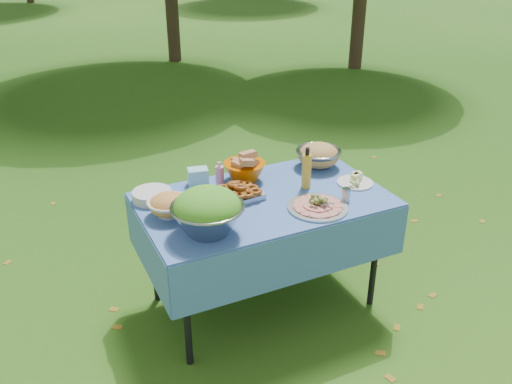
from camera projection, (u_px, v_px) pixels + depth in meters
ground at (263, 301)px, 3.56m from camera, size 80.00×80.00×0.00m
picnic_table at (264, 252)px, 3.39m from camera, size 1.46×0.86×0.76m
salad_bowl at (208, 211)px, 2.81m from camera, size 0.42×0.42×0.25m
pasta_bowl_white at (169, 205)px, 3.01m from camera, size 0.28×0.28×0.13m
plate_stack at (152, 195)px, 3.19m from camera, size 0.26×0.26×0.06m
wipes_box at (198, 177)px, 3.36m from camera, size 0.14×0.11×0.11m
sanitizer_bottle at (220, 174)px, 3.35m from camera, size 0.06×0.06×0.15m
bread_bowl at (245, 167)px, 3.41m from camera, size 0.31×0.31×0.18m
pasta_bowl_steel at (319, 155)px, 3.61m from camera, size 0.34×0.34×0.16m
fried_tray at (235, 194)px, 3.20m from camera, size 0.33×0.25×0.07m
charcuterie_platter at (318, 202)px, 3.09m from camera, size 0.44×0.44×0.08m
oil_bottle at (307, 168)px, 3.30m from camera, size 0.07×0.07×0.26m
cheese_plate at (355, 179)px, 3.39m from camera, size 0.29×0.29×0.06m
shaker at (346, 195)px, 3.18m from camera, size 0.06×0.06×0.08m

